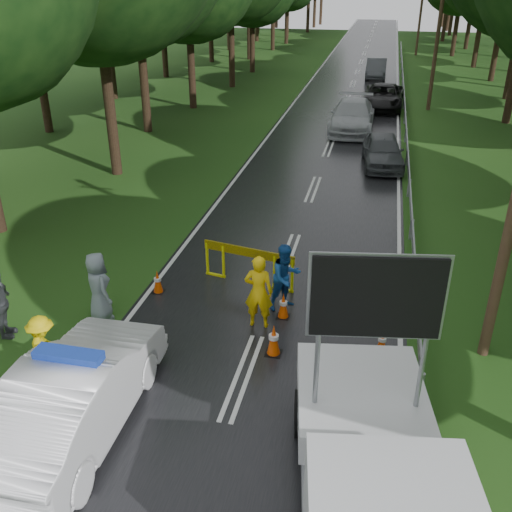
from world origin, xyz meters
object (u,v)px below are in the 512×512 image
(barrier, at_px, (248,257))
(queue_car_third, at_px, (383,97))
(police_sedan, at_px, (76,395))
(work_truck, at_px, (374,473))
(officer, at_px, (259,292))
(queue_car_second, at_px, (352,116))
(civilian, at_px, (286,277))
(queue_car_first, at_px, (383,151))
(queue_car_fourth, at_px, (376,68))

(barrier, distance_m, queue_car_third, 23.90)
(police_sedan, relative_size, work_truck, 0.94)
(officer, xyz_separation_m, queue_car_second, (0.93, 19.69, -0.15))
(officer, bearing_deg, queue_car_second, -94.86)
(civilian, relative_size, queue_car_first, 0.43)
(officer, height_order, queue_car_first, officer)
(barrier, bearing_deg, queue_car_first, 85.25)
(civilian, height_order, queue_car_first, civilian)
(officer, height_order, civilian, officer)
(queue_car_third, bearing_deg, queue_car_fourth, 95.84)
(barrier, relative_size, queue_car_fourth, 0.59)
(police_sedan, height_order, queue_car_fourth, police_sedan)
(work_truck, height_order, queue_car_first, work_truck)
(police_sedan, relative_size, civilian, 2.87)
(work_truck, bearing_deg, queue_car_first, 81.45)
(queue_car_second, height_order, queue_car_fourth, queue_car_second)
(civilian, relative_size, queue_car_fourth, 0.39)
(officer, bearing_deg, queue_car_first, -103.24)
(police_sedan, xyz_separation_m, work_truck, (5.45, -0.92, 0.27))
(officer, xyz_separation_m, queue_car_third, (2.44, 25.69, -0.23))
(work_truck, distance_m, queue_car_fourth, 42.45)
(queue_car_third, bearing_deg, queue_car_first, -86.79)
(civilian, distance_m, queue_car_first, 12.88)
(police_sedan, xyz_separation_m, queue_car_second, (3.49, 23.92, -0.03))
(work_truck, bearing_deg, barrier, 107.58)
(queue_car_first, height_order, queue_car_third, queue_car_third)
(civilian, bearing_deg, work_truck, -112.01)
(civilian, height_order, queue_car_second, civilian)
(barrier, xyz_separation_m, queue_car_fourth, (2.40, 35.28, -0.10))
(queue_car_second, bearing_deg, officer, -92.54)
(work_truck, height_order, barrier, work_truck)
(civilian, xyz_separation_m, queue_car_fourth, (1.19, 36.28, -0.15))
(police_sedan, xyz_separation_m, barrier, (1.84, 6.23, -0.00))
(barrier, bearing_deg, civilian, -28.07)
(police_sedan, height_order, queue_car_third, police_sedan)
(queue_car_first, xyz_separation_m, queue_car_fourth, (-1.00, 23.59, 0.04))
(work_truck, relative_size, queue_car_second, 0.97)
(work_truck, xyz_separation_m, queue_car_third, (-0.44, 30.84, -0.38))
(queue_car_second, xyz_separation_m, queue_car_third, (1.51, 6.00, -0.08))
(work_truck, distance_m, officer, 5.91)
(officer, distance_m, queue_car_third, 25.81)
(queue_car_first, height_order, queue_car_fourth, queue_car_fourth)
(queue_car_third, bearing_deg, barrier, -95.53)
(officer, bearing_deg, queue_car_fourth, -94.74)
(work_truck, bearing_deg, civilian, 102.09)
(work_truck, height_order, civilian, work_truck)
(queue_car_fourth, bearing_deg, civilian, -92.30)
(police_sedan, relative_size, queue_car_first, 1.23)
(police_sedan, bearing_deg, queue_car_first, -107.46)
(officer, relative_size, queue_car_fourth, 0.43)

